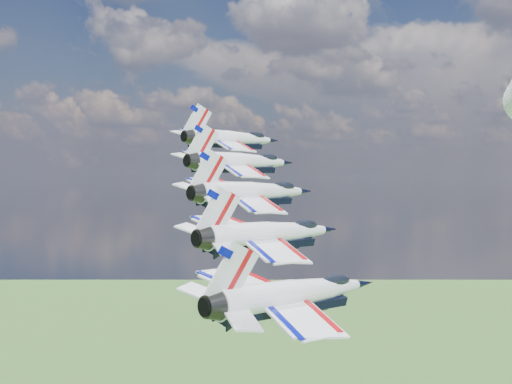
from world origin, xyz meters
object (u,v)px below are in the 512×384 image
Objects in this scene: jet_0 at (234,139)px; jet_1 at (244,162)px; jet_4 at (298,293)px; jet_3 at (273,233)px; jet_2 at (256,192)px.

jet_0 is 1.00× the size of jet_1.
jet_1 is at bearing 145.97° from jet_4.
jet_0 is at bearing 145.97° from jet_3.
jet_0 is 44.35m from jet_4.
jet_1 reaches higher than jet_2.
jet_0 is 22.17m from jet_2.
jet_4 is at bearing -34.03° from jet_2.
jet_1 is at bearing -34.03° from jet_0.
jet_4 is at bearing -34.03° from jet_1.
jet_1 is 1.00× the size of jet_4.
jet_0 is at bearing 145.97° from jet_4.
jet_0 is 1.00× the size of jet_3.
jet_0 is 33.26m from jet_3.
jet_1 is 33.26m from jet_4.
jet_3 is at bearing 145.97° from jet_4.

